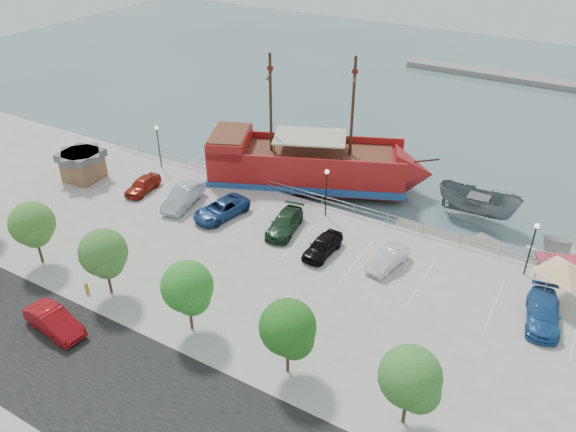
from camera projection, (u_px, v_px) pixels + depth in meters
The scene contains 30 objects.
ground at pixel (286, 265), 42.89m from camera, with size 160.00×160.00×0.00m, color #4B6368.
street at pixel (137, 401), 30.59m from camera, with size 100.00×8.00×0.04m, color black.
sidewalk at pixel (205, 334), 35.00m from camera, with size 100.00×4.00×0.05m, color #9D9C92.
seawall_railing at pixel (332, 203), 47.83m from camera, with size 50.00×0.06×1.00m.
far_shore at pixel (546, 82), 78.83m from camera, with size 40.00×3.00×0.80m, color gray.
pirate_ship at pixel (323, 167), 52.09m from camera, with size 21.15×13.24×13.22m.
patrol_boat at pixel (477, 205), 47.81m from camera, with size 2.66×7.06×2.73m, color slate.
speedboat at pixel (564, 266), 41.62m from camera, with size 4.81×6.73×1.39m, color white.
dock_west at pixel (209, 172), 55.72m from camera, with size 6.48×1.85×0.37m, color gray.
dock_mid at pixel (440, 238), 45.60m from camera, with size 7.77×2.22×0.44m, color slate.
dock_east at pixel (511, 259), 43.20m from camera, with size 7.17×2.05×0.41m, color gray.
shed at pixel (83, 165), 52.01m from camera, with size 3.55×3.55×2.76m.
canopy_tent at pixel (567, 262), 36.40m from camera, with size 5.27×5.27×3.45m.
street_sedan at pixel (54, 321), 34.93m from camera, with size 1.58×4.54×1.50m, color #9F0C13.
fire_hydrant at pixel (87, 287), 38.27m from camera, with size 0.28×0.28×0.80m.
lamp_post_left at pixel (158, 139), 53.36m from camera, with size 0.36×0.36×4.28m.
lamp_post_mid at pixel (327, 184), 45.61m from camera, with size 0.36×0.36×4.28m.
lamp_post_right at pixel (533, 240), 38.72m from camera, with size 0.36×0.36×4.28m.
tree_b at pixel (33, 226), 39.63m from camera, with size 3.30×3.20×5.00m.
tree_c at pixel (104, 255), 36.61m from camera, with size 3.30×3.20×5.00m.
tree_d at pixel (188, 289), 33.60m from camera, with size 3.30×3.20×5.00m.
tree_e at pixel (289, 330), 30.59m from camera, with size 3.30×3.20×5.00m.
tree_f at pixel (412, 380), 27.57m from camera, with size 3.30×3.20×5.00m.
parked_car_a at pixel (143, 185), 50.33m from camera, with size 1.61×3.99×1.36m, color maroon.
parked_car_b at pixel (183, 197), 48.19m from camera, with size 1.74×4.99×1.64m, color #A7ADB7.
parked_car_c at pixel (221, 209), 46.65m from camera, with size 2.34×5.08×1.41m, color navy.
parked_car_d at pixel (285, 223), 44.79m from camera, with size 1.97×4.84×1.40m, color #1A3722.
parked_car_e at pixel (323, 246), 42.08m from camera, with size 1.66×4.13×1.41m, color black.
parked_car_f at pixel (388, 258), 40.76m from camera, with size 1.40×4.01×1.32m, color white.
parked_car_h at pixel (543, 313), 35.64m from camera, with size 2.00×4.91×1.43m, color #205395.
Camera 1 is at (17.61, -29.79, 24.61)m, focal length 35.00 mm.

